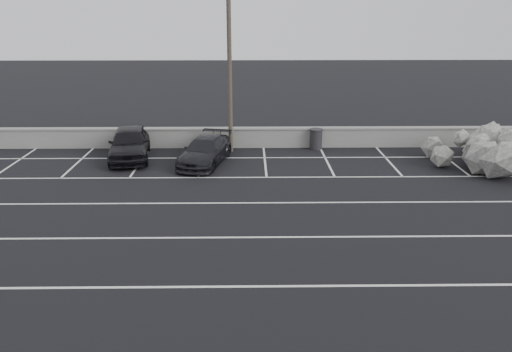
{
  "coord_description": "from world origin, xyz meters",
  "views": [
    {
      "loc": [
        0.26,
        -11.65,
        7.08
      ],
      "look_at": [
        0.5,
        6.25,
        1.0
      ],
      "focal_mm": 35.0,
      "sensor_mm": 36.0,
      "label": 1
    }
  ],
  "objects_px": {
    "trash_bin": "(316,139)",
    "riprap_pile": "(497,153)",
    "car_right": "(205,151)",
    "car_left": "(130,143)",
    "utility_pole": "(230,69)"
  },
  "relations": [
    {
      "from": "trash_bin",
      "to": "riprap_pile",
      "type": "xyz_separation_m",
      "value": [
        7.95,
        -3.3,
        0.15
      ]
    },
    {
      "from": "car_right",
      "to": "riprap_pile",
      "type": "distance_m",
      "value": 13.56
    },
    {
      "from": "trash_bin",
      "to": "riprap_pile",
      "type": "height_order",
      "value": "riprap_pile"
    },
    {
      "from": "car_left",
      "to": "car_right",
      "type": "distance_m",
      "value": 3.87
    },
    {
      "from": "car_right",
      "to": "utility_pole",
      "type": "height_order",
      "value": "utility_pole"
    },
    {
      "from": "car_right",
      "to": "riprap_pile",
      "type": "xyz_separation_m",
      "value": [
        13.54,
        -0.8,
        0.07
      ]
    },
    {
      "from": "car_left",
      "to": "utility_pole",
      "type": "relative_size",
      "value": 0.55
    },
    {
      "from": "riprap_pile",
      "to": "car_right",
      "type": "bearing_deg",
      "value": 176.62
    },
    {
      "from": "utility_pole",
      "to": "car_left",
      "type": "bearing_deg",
      "value": -166.26
    },
    {
      "from": "car_left",
      "to": "riprap_pile",
      "type": "bearing_deg",
      "value": -14.23
    },
    {
      "from": "car_right",
      "to": "trash_bin",
      "type": "distance_m",
      "value": 6.12
    },
    {
      "from": "utility_pole",
      "to": "car_right",
      "type": "bearing_deg",
      "value": -118.7
    },
    {
      "from": "car_right",
      "to": "trash_bin",
      "type": "relative_size",
      "value": 4.0
    },
    {
      "from": "trash_bin",
      "to": "utility_pole",
      "type": "bearing_deg",
      "value": -174.85
    },
    {
      "from": "car_right",
      "to": "utility_pole",
      "type": "bearing_deg",
      "value": 74.93
    }
  ]
}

